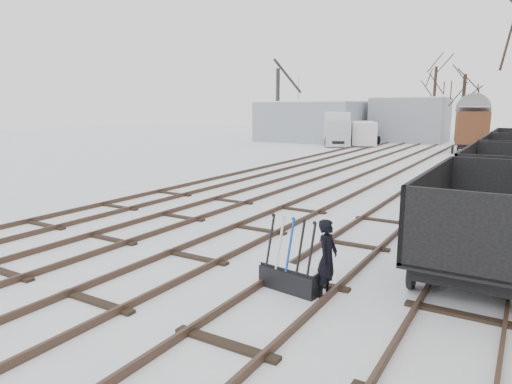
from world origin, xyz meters
TOP-DOWN VIEW (x-y plane):
  - ground at (0.00, 0.00)m, footprint 120.00×120.00m
  - tracks at (-0.00, 13.67)m, footprint 13.90×52.00m
  - shed_left at (-13.00, 36.00)m, footprint 10.00×8.00m
  - shed_right at (-4.00, 40.00)m, footprint 7.00×6.00m
  - ground_frame at (2.87, -0.52)m, footprint 1.35×0.60m
  - worker at (3.62, -0.42)m, footprint 0.38×0.57m
  - freight_wagon_a at (6.00, 2.64)m, footprint 2.25×5.61m
  - freight_wagon_b at (6.00, 9.04)m, footprint 2.25×5.61m
  - freight_wagon_c at (6.00, 15.44)m, footprint 2.25×5.61m
  - box_van_wagon at (2.66, 31.21)m, footprint 3.20×5.04m
  - lorry at (-9.01, 32.42)m, footprint 3.98×7.10m
  - panel_van at (-6.75, 33.42)m, footprint 3.86×5.42m
  - crane at (-16.68, 35.26)m, footprint 1.97×5.04m
  - tree_far_left at (-2.16, 41.87)m, footprint 0.30×0.30m
  - tree_far_right at (1.18, 37.25)m, footprint 0.30×0.30m

SIDE VIEW (x-z plane):
  - ground at x=0.00m, z-range 0.00..0.00m
  - tracks at x=0.00m, z-range -0.01..0.16m
  - ground_frame at x=2.87m, z-range -0.46..1.03m
  - worker at x=3.62m, z-range 0.00..1.56m
  - freight_wagon_a at x=6.00m, z-range -0.27..2.02m
  - freight_wagon_b at x=6.00m, z-range -0.27..2.02m
  - freight_wagon_c at x=6.00m, z-range -0.27..2.02m
  - panel_van at x=-6.75m, z-range 0.04..2.24m
  - lorry at x=-9.01m, z-range 0.05..3.13m
  - shed_left at x=-13.00m, z-range 0.00..4.10m
  - box_van_wagon at x=2.66m, z-range 0.30..3.89m
  - crane at x=-16.68m, z-range -2.01..6.46m
  - shed_right at x=-4.00m, z-range 0.00..4.50m
  - tree_far_right at x=1.18m, z-range 0.00..6.43m
  - tree_far_left at x=-2.16m, z-range 0.00..7.54m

